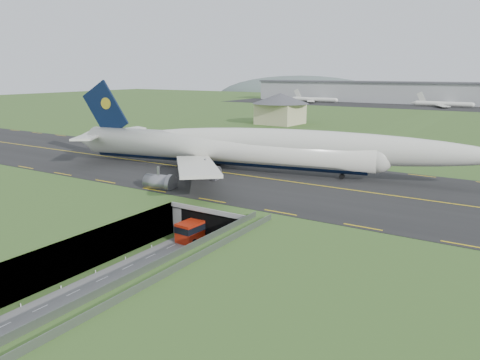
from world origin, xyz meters
The scene contains 10 objects.
ground centered at (0.00, 0.00, 0.00)m, with size 900.00×900.00×0.00m, color #3A5823.
airfield_deck centered at (0.00, 0.00, 3.00)m, with size 800.00×800.00×6.00m, color gray.
trench_road centered at (0.00, -7.50, 0.10)m, with size 12.00×75.00×0.20m, color slate.
taxiway centered at (0.00, 33.00, 6.09)m, with size 800.00×44.00×0.18m, color black.
tunnel_portal centered at (0.00, 16.71, 3.33)m, with size 17.00×22.30×6.00m.
guideway centered at (11.00, -19.11, 5.32)m, with size 3.00×53.00×7.05m.
jumbo_jet centered at (-8.97, 37.01, 11.82)m, with size 103.24×64.06×21.57m.
shuttle_tram centered at (-2.26, 7.92, 1.92)m, with size 3.71×8.83×3.51m.
service_building centered at (-49.82, 130.99, 14.08)m, with size 26.42×26.42×13.64m.
cargo_terminal centered at (-0.11, 299.41, 13.96)m, with size 320.00×67.00×15.60m.
Camera 1 is at (46.08, -54.71, 29.21)m, focal length 35.00 mm.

